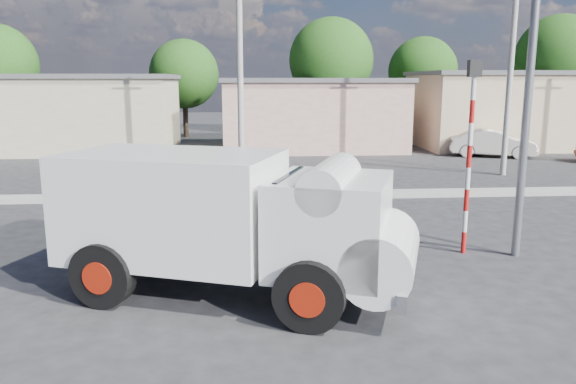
{
  "coord_description": "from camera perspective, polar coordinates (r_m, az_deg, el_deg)",
  "views": [
    {
      "loc": [
        -1.78,
        -10.66,
        3.93
      ],
      "look_at": [
        -0.81,
        2.48,
        1.3
      ],
      "focal_mm": 35.0,
      "sensor_mm": 36.0,
      "label": 1
    }
  ],
  "objects": [
    {
      "name": "ground_plane",
      "position": [
        11.5,
        4.98,
        -8.74
      ],
      "size": [
        120.0,
        120.0,
        0.0
      ],
      "primitive_type": "plane",
      "color": "#27272A",
      "rests_on": "ground"
    },
    {
      "name": "median",
      "position": [
        19.14,
        1.2,
        -0.31
      ],
      "size": [
        40.0,
        0.8,
        0.16
      ],
      "primitive_type": "cube",
      "color": "#99968E",
      "rests_on": "ground"
    },
    {
      "name": "truck",
      "position": [
        10.22,
        -5.35,
        -2.77
      ],
      "size": [
        6.76,
        4.27,
        2.63
      ],
      "rotation": [
        0.0,
        0.0,
        -0.34
      ],
      "color": "black",
      "rests_on": "ground"
    },
    {
      "name": "bicycle",
      "position": [
        10.5,
        5.85,
        -8.02
      ],
      "size": [
        1.82,
        0.72,
        0.94
      ],
      "primitive_type": "imported",
      "rotation": [
        0.0,
        0.0,
        1.63
      ],
      "color": "black",
      "rests_on": "ground"
    },
    {
      "name": "cyclist",
      "position": [
        10.37,
        5.9,
        -5.79
      ],
      "size": [
        0.47,
        0.68,
        1.79
      ],
      "primitive_type": "imported",
      "rotation": [
        0.0,
        0.0,
        1.63
      ],
      "color": "white",
      "rests_on": "ground"
    },
    {
      "name": "car_cream",
      "position": [
        31.12,
        20.08,
        4.67
      ],
      "size": [
        4.55,
        2.84,
        1.41
      ],
      "primitive_type": "imported",
      "rotation": [
        0.0,
        0.0,
        1.23
      ],
      "color": "beige",
      "rests_on": "ground"
    },
    {
      "name": "traffic_pole",
      "position": [
        13.21,
        18.01,
        4.93
      ],
      "size": [
        0.28,
        0.18,
        4.36
      ],
      "color": "red",
      "rests_on": "ground"
    },
    {
      "name": "streetlight",
      "position": [
        13.29,
        23.03,
        14.88
      ],
      "size": [
        2.34,
        0.22,
        9.0
      ],
      "color": "slate",
      "rests_on": "ground"
    },
    {
      "name": "building_row",
      "position": [
        32.83,
        0.82,
        8.16
      ],
      "size": [
        37.8,
        7.3,
        4.44
      ],
      "color": "#BCB28E",
      "rests_on": "ground"
    },
    {
      "name": "tree_row",
      "position": [
        40.28,
        9.25,
        12.62
      ],
      "size": [
        51.24,
        7.43,
        8.42
      ],
      "color": "#38281E",
      "rests_on": "ground"
    },
    {
      "name": "utility_poles",
      "position": [
        23.21,
        8.46,
        11.52
      ],
      "size": [
        35.4,
        0.24,
        8.0
      ],
      "color": "#99968E",
      "rests_on": "ground"
    }
  ]
}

